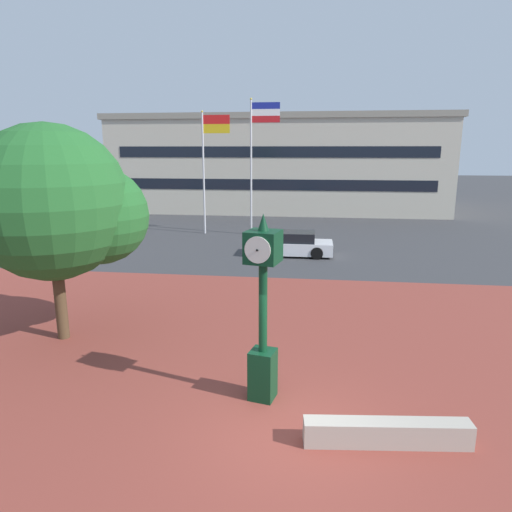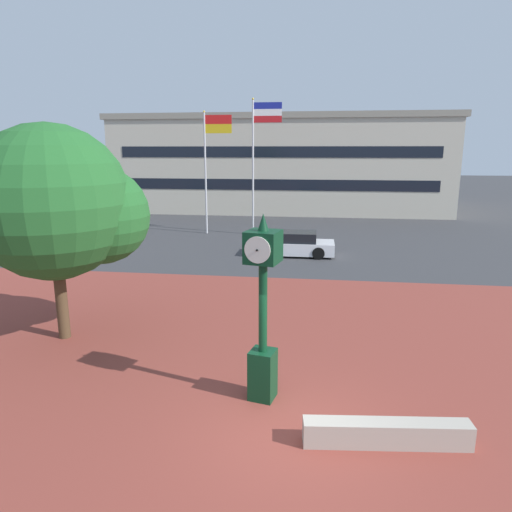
{
  "view_description": "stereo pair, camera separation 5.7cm",
  "coord_description": "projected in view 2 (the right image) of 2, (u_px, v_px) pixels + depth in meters",
  "views": [
    {
      "loc": [
        0.37,
        -8.2,
        5.56
      ],
      "look_at": [
        -0.89,
        1.48,
        3.3
      ],
      "focal_mm": 32.44,
      "sensor_mm": 36.0,
      "label": 1
    },
    {
      "loc": [
        0.42,
        -8.2,
        5.56
      ],
      "look_at": [
        -0.89,
        1.48,
        3.3
      ],
      "focal_mm": 32.44,
      "sensor_mm": 36.0,
      "label": 2
    }
  ],
  "objects": [
    {
      "name": "flagpole_secondary",
      "position": [
        257.0,
        152.0,
        29.78
      ],
      "size": [
        1.91,
        0.14,
        8.74
      ],
      "color": "silver",
      "rests_on": "ground"
    },
    {
      "name": "car_street_mid",
      "position": [
        52.0,
        243.0,
        25.18
      ],
      "size": [
        4.51,
        2.04,
        1.28
      ],
      "rotation": [
        0.0,
        0.0,
        1.62
      ],
      "color": "tan",
      "rests_on": "ground"
    },
    {
      "name": "civic_building",
      "position": [
        283.0,
        163.0,
        45.59
      ],
      "size": [
        30.04,
        15.43,
        8.54
      ],
      "color": "beige",
      "rests_on": "ground"
    },
    {
      "name": "planter_wall",
      "position": [
        387.0,
        433.0,
        8.85
      ],
      "size": [
        3.22,
        0.72,
        0.5
      ],
      "primitive_type": "cube",
      "rotation": [
        0.0,
        0.0,
        0.1
      ],
      "color": "#ADA393",
      "rests_on": "ground"
    },
    {
      "name": "flagpole_primary",
      "position": [
        209.0,
        159.0,
        30.3
      ],
      "size": [
        1.86,
        0.14,
        8.0
      ],
      "color": "silver",
      "rests_on": "ground"
    },
    {
      "name": "plaza_tree",
      "position": [
        63.0,
        206.0,
        13.24
      ],
      "size": [
        4.77,
        4.44,
        6.31
      ],
      "color": "#4C3823",
      "rests_on": "ground"
    },
    {
      "name": "plaza_brick_paving",
      "position": [
        298.0,
        354.0,
        12.83
      ],
      "size": [
        44.0,
        15.48,
        0.01
      ],
      "primitive_type": "cube",
      "color": "brown",
      "rests_on": "ground"
    },
    {
      "name": "ground_plane",
      "position": [
        290.0,
        435.0,
        9.22
      ],
      "size": [
        200.0,
        200.0,
        0.0
      ],
      "primitive_type": "plane",
      "color": "#38383A"
    },
    {
      "name": "street_clock",
      "position": [
        263.0,
        310.0,
        10.13
      ],
      "size": [
        0.82,
        0.85,
        4.26
      ],
      "rotation": [
        0.0,
        0.0,
        -0.22
      ],
      "color": "#0C381E",
      "rests_on": "ground"
    },
    {
      "name": "car_street_near",
      "position": [
        294.0,
        245.0,
        24.79
      ],
      "size": [
        4.35,
        1.9,
        1.28
      ],
      "rotation": [
        0.0,
        0.0,
        1.58
      ],
      "color": "silver",
      "rests_on": "ground"
    }
  ]
}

